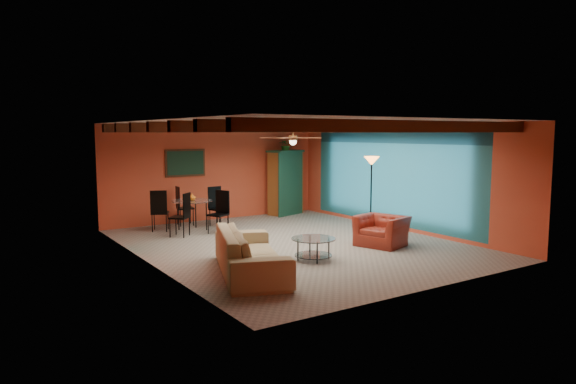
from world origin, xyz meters
TOP-DOWN VIEW (x-y plane):
  - room at (0.00, 0.11)m, footprint 6.52×8.01m
  - sofa at (-1.98, -1.62)m, footprint 1.88×2.82m
  - armchair at (1.55, -1.20)m, footprint 1.16×1.24m
  - coffee_table at (-0.48, -1.45)m, footprint 1.13×1.13m
  - dining_table at (-1.22, 2.77)m, footprint 2.33×2.33m
  - armoire at (2.20, 3.70)m, footprint 1.19×0.84m
  - floor_lamp at (2.38, 0.08)m, footprint 0.48×0.48m
  - ceiling_fan at (0.00, 0.00)m, footprint 1.50×1.50m
  - painting at (-0.90, 3.96)m, footprint 1.05×0.03m
  - potted_plant at (2.20, 3.70)m, footprint 0.50×0.46m
  - vase at (-1.22, 2.77)m, footprint 0.23×0.23m

SIDE VIEW (x-z plane):
  - coffee_table at x=-0.48m, z-range 0.00..0.44m
  - armchair at x=1.55m, z-range 0.00..0.66m
  - sofa at x=-1.98m, z-range 0.00..0.77m
  - dining_table at x=-1.22m, z-range 0.00..1.06m
  - armoire at x=2.20m, z-range 0.00..1.89m
  - floor_lamp at x=2.38m, z-range 0.00..1.90m
  - vase at x=-1.22m, z-range 1.06..1.24m
  - painting at x=-0.90m, z-range 1.32..1.97m
  - potted_plant at x=2.20m, z-range 1.89..2.34m
  - ceiling_fan at x=0.00m, z-range 2.14..2.58m
  - room at x=0.00m, z-range 1.01..3.72m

